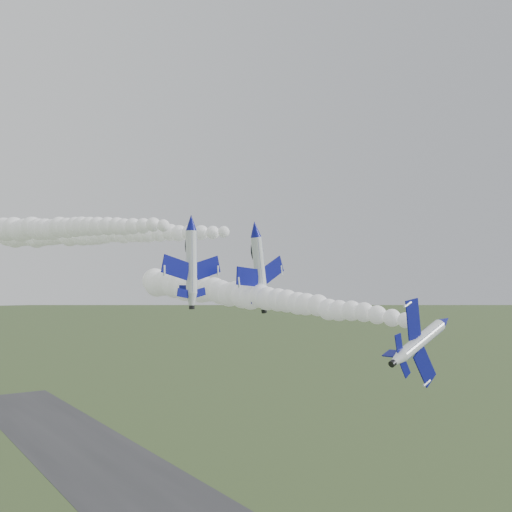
{
  "coord_description": "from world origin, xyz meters",
  "views": [
    {
      "loc": [
        -42.62,
        -50.68,
        37.94
      ],
      "look_at": [
        2.18,
        14.03,
        41.73
      ],
      "focal_mm": 40.0,
      "sensor_mm": 36.0,
      "label": 1
    }
  ],
  "objects": [
    {
      "name": "smoke_trail_jet_pair_left",
      "position": [
        -15.58,
        52.56,
        47.66
      ],
      "size": [
        22.33,
        62.85,
        5.01
      ],
      "primitive_type": null,
      "rotation": [
        0.0,
        0.0,
        0.28
      ],
      "color": "white"
    },
    {
      "name": "jet_lead",
      "position": [
        8.94,
        -11.82,
        33.88
      ],
      "size": [
        3.7,
        11.21,
        8.63
      ],
      "rotation": [
        0.0,
        1.2,
        0.11
      ],
      "color": "white"
    },
    {
      "name": "jet_pair_right",
      "position": [
        5.63,
        19.1,
        46.1
      ],
      "size": [
        11.68,
        13.75,
        3.87
      ],
      "rotation": [
        0.0,
        -0.18,
        0.32
      ],
      "color": "white"
    },
    {
      "name": "smoke_trail_jet_lead",
      "position": [
        5.8,
        21.55,
        36.04
      ],
      "size": [
        11.25,
        62.07,
        4.79
      ],
      "primitive_type": null,
      "rotation": [
        0.0,
        0.0,
        0.11
      ],
      "color": "white"
    },
    {
      "name": "jet_pair_left",
      "position": [
        -5.34,
        18.8,
        46.39
      ],
      "size": [
        11.09,
        12.9,
        3.23
      ],
      "rotation": [
        0.0,
        -0.02,
        0.28
      ],
      "color": "white"
    },
    {
      "name": "smoke_trail_jet_pair_right",
      "position": [
        -5.62,
        57.75,
        47.53
      ],
      "size": [
        28.03,
        71.44,
        5.42
      ],
      "primitive_type": null,
      "rotation": [
        0.0,
        0.0,
        0.32
      ],
      "color": "white"
    }
  ]
}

